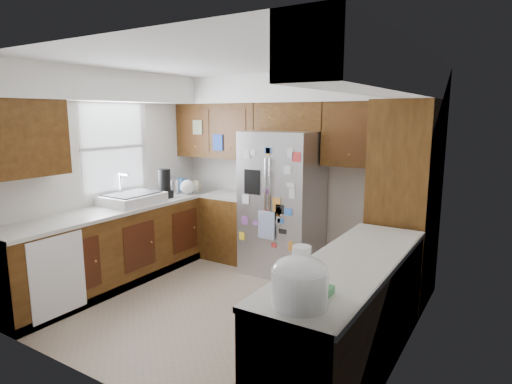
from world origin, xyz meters
TOP-DOWN VIEW (x-y plane):
  - floor at (0.00, 0.00)m, footprint 3.60×3.60m
  - room_shell at (-0.11, 0.36)m, footprint 3.64×3.24m
  - left_counter_run at (-1.36, 0.03)m, footprint 1.36×3.20m
  - right_counter_run at (1.50, -0.47)m, footprint 0.63×2.25m
  - pantry at (1.50, 1.15)m, footprint 0.60×0.90m
  - fridge at (-0.00, 1.20)m, footprint 0.90×0.79m
  - bridge_cabinet at (0.00, 1.43)m, footprint 0.96×0.34m
  - fridge_top_items at (-0.04, 1.42)m, footprint 0.45×0.28m
  - sink_assembly at (-1.50, 0.10)m, footprint 0.52×0.70m
  - left_counter_clutter at (-1.44, 0.82)m, footprint 0.44×0.85m
  - rice_cooker at (1.50, -1.38)m, footprint 0.33×0.33m
  - paper_towel at (1.39, -1.13)m, footprint 0.12×0.12m

SIDE VIEW (x-z plane):
  - floor at x=0.00m, z-range 0.00..0.00m
  - right_counter_run at x=1.50m, z-range -0.04..0.88m
  - left_counter_run at x=-1.36m, z-range -0.03..0.89m
  - fridge at x=0.00m, z-range 0.00..1.80m
  - sink_assembly at x=-1.50m, z-range 0.80..1.17m
  - left_counter_clutter at x=-1.44m, z-range 0.86..1.24m
  - paper_towel at x=1.39m, z-range 0.92..1.19m
  - rice_cooker at x=1.50m, z-range 0.93..1.21m
  - pantry at x=1.50m, z-range 0.00..2.15m
  - room_shell at x=-0.11m, z-range 0.56..3.08m
  - bridge_cabinet at x=0.00m, z-range 1.80..2.15m
  - fridge_top_items at x=-0.04m, z-range 2.14..2.39m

